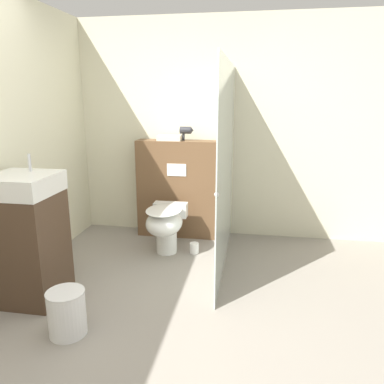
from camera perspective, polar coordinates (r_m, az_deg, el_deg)
name	(u,v)px	position (r m, az deg, el deg)	size (l,w,h in m)	color
ground_plane	(130,351)	(2.72, -9.40, -22.75)	(12.00, 12.00, 0.00)	gray
wall_back	(191,129)	(4.45, -0.18, 9.51)	(8.00, 0.06, 2.50)	beige
partition_panel	(179,189)	(4.40, -2.02, 0.46)	(0.97, 0.23, 1.14)	brown
shower_glass	(226,168)	(3.54, 5.21, 3.61)	(0.04, 1.73, 1.94)	silver
toilet	(165,224)	(3.94, -4.07, -4.85)	(0.37, 0.61, 0.51)	white
sink_vanity	(28,238)	(3.30, -23.75, -6.43)	(0.50, 0.50, 1.19)	#473323
hair_drier	(186,131)	(4.28, -0.87, 9.34)	(0.16, 0.08, 0.16)	#2D2D33
folded_towel	(170,138)	(4.29, -3.43, 8.23)	(0.27, 0.16, 0.06)	beige
spare_toilet_roll	(194,248)	(4.04, 0.34, -8.54)	(0.10, 0.10, 0.11)	white
waste_bin	(67,313)	(2.88, -18.53, -17.05)	(0.27, 0.27, 0.33)	silver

